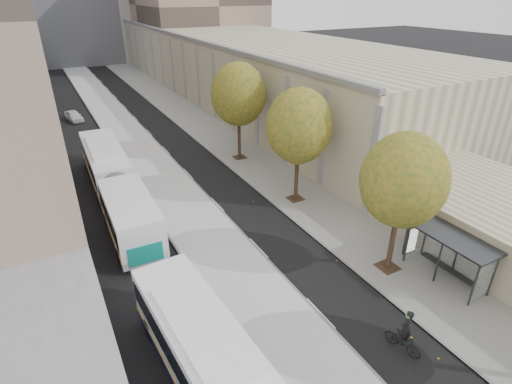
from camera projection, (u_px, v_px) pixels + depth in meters
bus_platform at (145, 158)px, 35.64m from camera, size 4.25×150.00×0.15m
sidewalk at (226, 143)px, 39.07m from camera, size 4.75×150.00×0.08m
building_tan at (214, 55)px, 64.82m from camera, size 18.00×92.00×8.00m
bus_shelter at (455, 243)px, 19.94m from camera, size 1.90×4.40×2.53m
tree_c at (403, 181)px, 19.25m from camera, size 4.20×4.20×7.28m
tree_d at (299, 126)px, 26.20m from camera, size 4.40×4.40×7.60m
tree_e at (238, 95)px, 33.15m from camera, size 4.60×4.60×7.92m
bus_far at (115, 183)px, 27.54m from camera, size 2.89×17.30×2.88m
cyclist at (404, 336)px, 16.37m from camera, size 0.82×1.71×2.11m
distant_car at (74, 116)px, 45.55m from camera, size 2.01×3.63×1.17m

